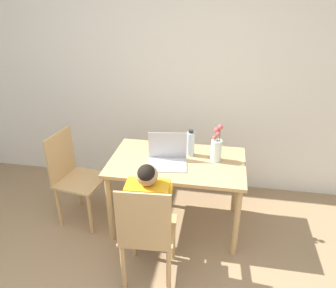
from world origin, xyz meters
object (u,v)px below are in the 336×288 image
at_px(chair_spare, 75,177).
at_px(person_seated, 149,206).
at_px(laptop, 167,157).
at_px(water_bottle, 191,144).
at_px(chair_occupied, 147,233).
at_px(flower_vase, 216,148).

distance_m(chair_spare, person_seated, 1.00).
height_order(laptop, water_bottle, laptop).
xyz_separation_m(chair_occupied, chair_spare, (-0.85, 0.64, 0.00)).
distance_m(flower_vase, water_bottle, 0.24).
relative_size(laptop, water_bottle, 1.48).
bearing_deg(flower_vase, person_seated, -125.24).
distance_m(person_seated, water_bottle, 0.76).
distance_m(person_seated, laptop, 0.55).
bearing_deg(laptop, chair_occupied, -100.46).
bearing_deg(person_seated, chair_occupied, 90.00).
xyz_separation_m(chair_occupied, flower_vase, (0.45, 0.77, 0.36)).
distance_m(chair_occupied, chair_spare, 1.06).
bearing_deg(water_bottle, person_seated, -107.49).
relative_size(chair_spare, flower_vase, 2.65).
bearing_deg(water_bottle, flower_vase, -14.57).
height_order(flower_vase, water_bottle, flower_vase).
bearing_deg(water_bottle, chair_occupied, -104.46).
height_order(chair_occupied, water_bottle, water_bottle).
relative_size(chair_occupied, flower_vase, 2.65).
bearing_deg(chair_occupied, laptop, -96.46).
relative_size(chair_spare, person_seated, 0.90).
distance_m(chair_spare, flower_vase, 1.36).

